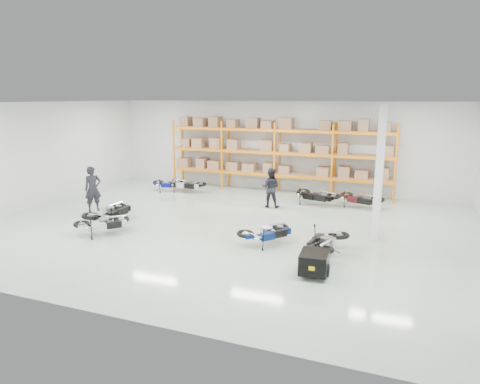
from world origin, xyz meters
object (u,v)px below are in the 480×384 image
at_px(trailer, 314,262).
at_px(moto_back_b, 187,182).
at_px(moto_back_d, 360,196).
at_px(moto_blue_centre, 267,229).
at_px(moto_back_a, 170,182).
at_px(moto_black_far_left, 110,209).
at_px(moto_back_c, 316,193).
at_px(person_back, 270,188).
at_px(moto_silver_left, 103,221).
at_px(moto_touring_right, 325,238).
at_px(person_left, 93,189).

bearing_deg(trailer, moto_back_b, 131.67).
bearing_deg(moto_back_d, moto_blue_centre, 177.93).
xyz_separation_m(trailer, moto_back_a, (-8.95, 7.82, 0.12)).
distance_m(moto_black_far_left, moto_back_c, 8.77).
height_order(moto_back_a, moto_back_d, moto_back_d).
relative_size(moto_back_b, person_back, 0.99).
bearing_deg(person_back, moto_blue_centre, 100.85).
relative_size(moto_blue_centre, trailer, 1.07).
relative_size(moto_silver_left, moto_back_a, 1.00).
xyz_separation_m(moto_touring_right, moto_back_c, (-1.50, 6.09, 0.00)).
relative_size(moto_back_b, moto_back_d, 0.99).
bearing_deg(moto_touring_right, moto_back_b, 151.11).
relative_size(moto_touring_right, moto_back_c, 1.00).
xyz_separation_m(moto_blue_centre, moto_silver_left, (-5.65, -1.07, -0.01)).
bearing_deg(moto_blue_centre, person_back, -36.86).
relative_size(moto_back_a, person_left, 0.86).
bearing_deg(moto_touring_right, trailer, -80.79).
bearing_deg(trailer, moto_back_c, 97.22).
height_order(moto_black_far_left, moto_touring_right, moto_black_far_left).
bearing_deg(moto_back_c, person_left, 134.84).
height_order(moto_black_far_left, person_back, person_back).
bearing_deg(moto_back_b, moto_silver_left, -169.85).
xyz_separation_m(moto_silver_left, person_left, (-2.40, 2.43, 0.45)).
bearing_deg(moto_blue_centre, moto_back_b, -7.10).
relative_size(moto_black_far_left, moto_back_d, 1.08).
distance_m(moto_touring_right, moto_back_b, 10.27).
xyz_separation_m(moto_black_far_left, moto_back_d, (8.57, 5.84, -0.04)).
distance_m(trailer, moto_back_a, 11.88).
relative_size(moto_back_b, moto_back_c, 0.94).
distance_m(trailer, moto_back_b, 11.33).
bearing_deg(person_left, moto_back_a, 22.09).
xyz_separation_m(moto_back_c, person_back, (-1.76, -1.08, 0.31)).
relative_size(moto_back_c, person_left, 0.95).
relative_size(moto_silver_left, person_left, 0.86).
height_order(moto_silver_left, person_back, person_back).
relative_size(moto_silver_left, moto_back_c, 0.90).
bearing_deg(moto_touring_right, moto_back_a, 154.39).
distance_m(moto_back_a, moto_back_b, 0.87).
height_order(moto_silver_left, moto_touring_right, moto_touring_right).
distance_m(moto_touring_right, moto_back_d, 6.27).
bearing_deg(moto_silver_left, moto_back_b, -43.73).
distance_m(moto_back_b, moto_back_d, 8.46).
bearing_deg(trailer, moto_black_far_left, 162.35).
bearing_deg(moto_black_far_left, person_back, -133.71).
bearing_deg(moto_back_a, moto_back_b, -101.06).
xyz_separation_m(moto_back_b, moto_back_d, (8.46, -0.08, 0.01)).
distance_m(moto_touring_right, person_back, 5.99).
height_order(moto_touring_right, moto_back_c, moto_back_c).
bearing_deg(trailer, person_back, 112.46).
distance_m(moto_black_far_left, moto_touring_right, 8.21).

